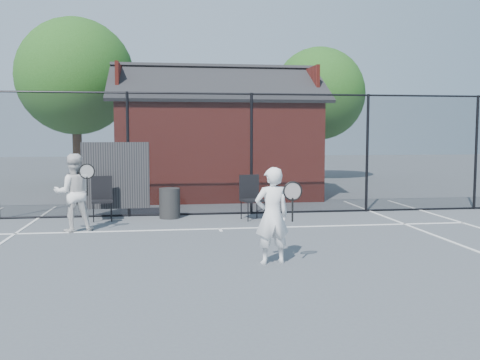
{
  "coord_description": "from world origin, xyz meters",
  "views": [
    {
      "loc": [
        -1.14,
        -8.06,
        2.0
      ],
      "look_at": [
        0.32,
        2.2,
        1.1
      ],
      "focal_mm": 40.0,
      "sensor_mm": 36.0,
      "label": 1
    }
  ],
  "objects": [
    {
      "name": "ground",
      "position": [
        0.0,
        0.0,
        0.0
      ],
      "size": [
        80.0,
        80.0,
        0.0
      ],
      "primitive_type": "plane",
      "color": "#4A4E55",
      "rests_on": "ground"
    },
    {
      "name": "court_lines",
      "position": [
        0.0,
        -1.32,
        0.01
      ],
      "size": [
        11.02,
        18.0,
        0.01
      ],
      "color": "white",
      "rests_on": "ground"
    },
    {
      "name": "fence",
      "position": [
        -0.3,
        5.0,
        1.45
      ],
      "size": [
        22.04,
        3.0,
        3.0
      ],
      "color": "black",
      "rests_on": "ground"
    },
    {
      "name": "clubhouse",
      "position": [
        0.5,
        9.0,
        1.61
      ],
      "size": [
        6.5,
        4.36,
        4.19
      ],
      "color": "maroon",
      "rests_on": "ground"
    },
    {
      "name": "tree_left",
      "position": [
        -4.5,
        13.5,
        4.19
      ],
      "size": [
        4.48,
        4.48,
        6.44
      ],
      "color": "#322214",
      "rests_on": "ground"
    },
    {
      "name": "tree_right",
      "position": [
        5.5,
        14.5,
        3.71
      ],
      "size": [
        3.97,
        3.97,
        5.7
      ],
      "color": "#322214",
      "rests_on": "ground"
    },
    {
      "name": "player_front",
      "position": [
        0.49,
        -0.1,
        0.75
      ],
      "size": [
        0.69,
        0.53,
        1.49
      ],
      "color": "white",
      "rests_on": "ground"
    },
    {
      "name": "player_back",
      "position": [
        -2.99,
        3.15,
        0.8
      ],
      "size": [
        0.92,
        0.76,
        1.6
      ],
      "color": "silver",
      "rests_on": "ground"
    },
    {
      "name": "chair_left",
      "position": [
        -2.57,
        4.46,
        0.5
      ],
      "size": [
        0.54,
        0.55,
        0.99
      ],
      "primitive_type": "cube",
      "rotation": [
        0.0,
        0.0,
        0.13
      ],
      "color": "black",
      "rests_on": "ground"
    },
    {
      "name": "chair_right",
      "position": [
        0.88,
        4.1,
        0.51
      ],
      "size": [
        0.6,
        0.61,
        1.01
      ],
      "primitive_type": "cube",
      "rotation": [
        0.0,
        0.0,
        0.25
      ],
      "color": "black",
      "rests_on": "ground"
    },
    {
      "name": "waste_bin",
      "position": [
        -1.03,
        4.6,
        0.36
      ],
      "size": [
        0.54,
        0.54,
        0.72
      ],
      "primitive_type": "cylinder",
      "rotation": [
        0.0,
        0.0,
        -0.1
      ],
      "color": "black",
      "rests_on": "ground"
    }
  ]
}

